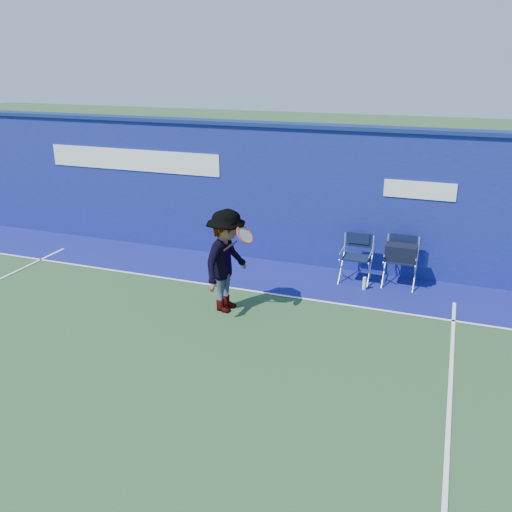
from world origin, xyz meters
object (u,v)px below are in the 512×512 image
(directors_chair_left, at_px, (356,267))
(directors_chair_right, at_px, (400,266))
(water_bottle, at_px, (364,284))
(tennis_player, at_px, (227,261))

(directors_chair_left, distance_m, directors_chair_right, 0.89)
(water_bottle, xyz_separation_m, tennis_player, (-2.23, -1.76, 0.82))
(directors_chair_left, relative_size, directors_chair_right, 0.97)
(tennis_player, bearing_deg, water_bottle, 38.29)
(directors_chair_left, height_order, tennis_player, tennis_player)
(directors_chair_right, xyz_separation_m, tennis_player, (-2.85, -2.21, 0.53))
(directors_chair_right, distance_m, water_bottle, 0.82)
(directors_chair_left, relative_size, water_bottle, 3.70)
(directors_chair_right, height_order, tennis_player, tennis_player)
(directors_chair_left, bearing_deg, tennis_player, -132.80)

